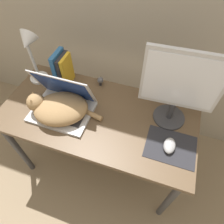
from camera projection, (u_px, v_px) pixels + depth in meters
name	position (u px, v px, depth m)	size (l,w,h in m)	color
ground_plane	(89.00, 194.00, 1.64)	(12.00, 12.00, 0.00)	#847056
desk	(98.00, 122.00, 1.32)	(1.23, 0.60, 0.71)	brown
laptop	(63.00, 104.00, 1.23)	(0.37, 0.28, 0.27)	#B7B7BC
cat	(58.00, 108.00, 1.20)	(0.45, 0.36, 0.15)	#99754C
external_monitor	(180.00, 87.00, 1.02)	(0.41, 0.19, 0.48)	#333338
mousepad	(171.00, 147.00, 1.11)	(0.28, 0.22, 0.00)	#232328
computer_mouse	(169.00, 145.00, 1.09)	(0.06, 0.10, 0.04)	#99999E
book_row	(63.00, 69.00, 1.34)	(0.08, 0.15, 0.23)	#285B93
desk_lamp	(30.00, 50.00, 1.21)	(0.17, 0.17, 0.41)	silver
webcam	(100.00, 81.00, 1.37)	(0.04, 0.04, 0.07)	#232328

